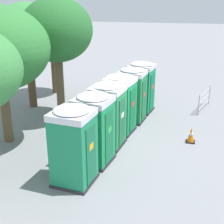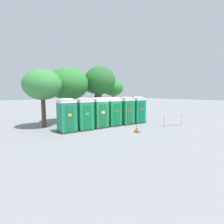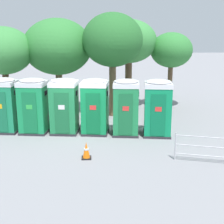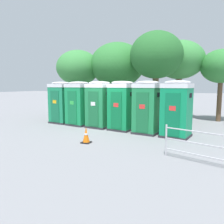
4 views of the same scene
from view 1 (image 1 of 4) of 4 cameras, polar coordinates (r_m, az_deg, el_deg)
name	(u,v)px [view 1 (image 1 of 4)]	position (r m, az deg, el deg)	size (l,w,h in m)	color
ground_plane	(114,138)	(13.13, 0.36, -4.69)	(120.00, 120.00, 0.00)	gray
portapotty_0	(74,146)	(9.67, -7.02, -6.10)	(1.37, 1.34, 2.54)	#2D2D33
portapotty_1	(94,129)	(10.80, -3.32, -3.04)	(1.41, 1.39, 2.54)	#2D2D33
portapotty_2	(108,115)	(12.02, -0.74, -0.50)	(1.37, 1.36, 2.54)	#2D2D33
portapotty_3	(120,104)	(13.26, 1.47, 1.55)	(1.37, 1.39, 2.54)	#2D2D33
portapotty_4	(132,95)	(14.51, 3.68, 3.19)	(1.31, 1.35, 2.54)	#2D2D33
portapotty_5	(141,87)	(15.80, 5.34, 4.59)	(1.40, 1.39, 2.54)	#2D2D33
street_tree_0	(57,31)	(14.56, -10.07, 14.41)	(3.23, 3.23, 5.59)	brown
street_tree_1	(51,35)	(18.79, -11.03, 13.69)	(2.54, 2.54, 4.58)	brown
street_tree_4	(27,30)	(16.50, -15.34, 14.25)	(3.35, 3.35, 5.33)	brown
traffic_cone	(191,135)	(13.01, 14.24, -4.11)	(0.36, 0.36, 0.64)	black
event_barrier	(204,99)	(16.87, 16.55, 2.31)	(1.96, 0.68, 1.05)	#B7B7BC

